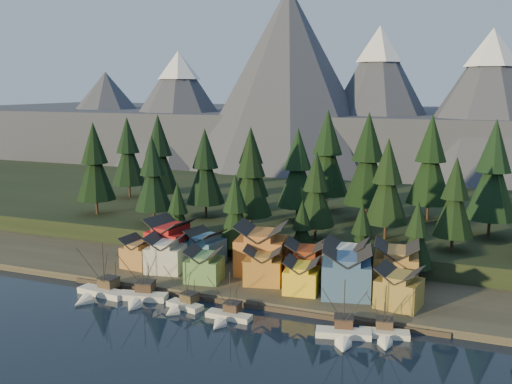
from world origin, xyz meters
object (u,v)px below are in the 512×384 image
at_px(boat_0, 98,287).
at_px(boat_1, 140,291).
at_px(boat_2, 182,299).
at_px(boat_3, 226,311).
at_px(boat_6, 385,328).
at_px(house_front_0, 140,251).
at_px(house_back_0, 171,239).
at_px(house_back_1, 206,246).
at_px(house_front_1, 166,252).
at_px(boat_5, 344,328).

xyz_separation_m(boat_0, boat_1, (9.61, 1.16, 0.03)).
bearing_deg(boat_2, boat_3, 4.01).
distance_m(boat_2, boat_6, 39.42).
xyz_separation_m(boat_1, boat_2, (10.04, -0.76, -0.20)).
bearing_deg(boat_1, house_front_0, 111.29).
distance_m(boat_3, house_back_0, 36.00).
bearing_deg(boat_0, house_back_1, 67.45).
height_order(house_front_1, house_back_1, house_back_1).
bearing_deg(boat_0, boat_2, 7.49).
distance_m(house_front_0, house_front_1, 7.28).
bearing_deg(boat_1, boat_0, 175.47).
bearing_deg(boat_3, house_front_0, 151.77).
relative_size(boat_2, house_back_1, 1.14).
bearing_deg(boat_2, boat_0, -165.75).
distance_m(boat_0, boat_6, 59.08).
xyz_separation_m(boat_0, boat_6, (59.06, 1.57, -0.34)).
bearing_deg(house_front_0, house_back_0, 60.33).
height_order(boat_1, house_front_1, boat_1).
relative_size(house_front_1, house_back_1, 1.04).
height_order(boat_1, boat_2, boat_1).
bearing_deg(house_back_0, boat_5, -18.32).
distance_m(boat_0, house_back_0, 24.21).
xyz_separation_m(boat_5, house_front_0, (-52.68, 17.74, 3.15)).
relative_size(boat_0, house_front_1, 1.32).
bearing_deg(house_front_0, boat_5, -14.15).
bearing_deg(boat_5, boat_0, 166.45).
distance_m(boat_3, boat_6, 29.14).
relative_size(boat_0, house_back_0, 1.12).
distance_m(house_front_1, house_back_1, 10.07).
bearing_deg(house_front_1, boat_5, -31.36).
bearing_deg(boat_2, house_front_0, 154.03).
distance_m(boat_2, house_front_0, 25.88).
bearing_deg(boat_3, boat_1, 175.47).
relative_size(boat_2, boat_6, 1.01).
xyz_separation_m(boat_5, house_back_1, (-39.15, 25.18, 3.81)).
distance_m(boat_2, boat_5, 32.76).
height_order(boat_2, boat_5, boat_5).
height_order(boat_5, house_front_0, boat_5).
xyz_separation_m(boat_2, house_back_0, (-15.37, 22.93, 5.00)).
bearing_deg(boat_1, house_front_1, 88.67).
distance_m(boat_0, boat_2, 19.66).
relative_size(boat_6, house_back_1, 1.13).
height_order(boat_6, house_back_1, house_back_1).
xyz_separation_m(boat_1, boat_6, (49.45, 0.41, -0.37)).
height_order(boat_5, house_front_1, boat_5).
xyz_separation_m(boat_3, boat_5, (22.33, 0.09, 0.27)).
bearing_deg(house_front_1, house_front_0, 166.15).
bearing_deg(boat_5, house_back_0, 140.73).
height_order(boat_0, house_back_0, house_back_0).
bearing_deg(boat_6, house_back_1, 142.87).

